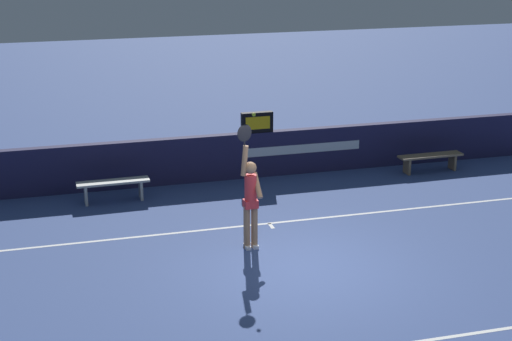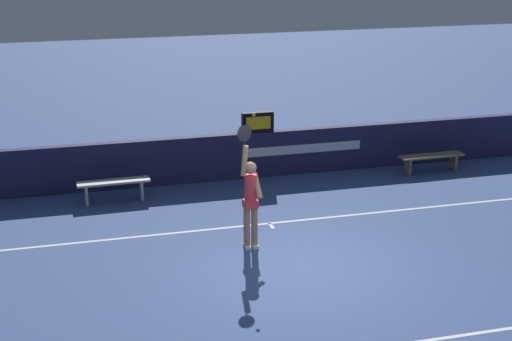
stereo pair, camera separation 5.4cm
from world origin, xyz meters
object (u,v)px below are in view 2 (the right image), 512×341
(speed_display, at_px, (258,122))
(tennis_ball, at_px, (254,115))
(tennis_player, at_px, (250,197))
(courtside_bench_far, at_px, (114,185))
(courtside_bench_near, at_px, (431,159))

(speed_display, distance_m, tennis_ball, 4.56)
(speed_display, xyz_separation_m, tennis_ball, (-1.22, -4.21, 1.28))
(tennis_player, bearing_deg, tennis_ball, 38.63)
(tennis_ball, xyz_separation_m, courtside_bench_far, (-2.43, 3.31, -2.30))
(tennis_ball, bearing_deg, speed_display, 73.78)
(tennis_ball, height_order, courtside_bench_near, tennis_ball)
(speed_display, relative_size, courtside_bench_far, 0.48)
(tennis_player, bearing_deg, courtside_bench_near, 31.47)
(tennis_ball, distance_m, courtside_bench_near, 6.96)
(tennis_ball, bearing_deg, courtside_bench_near, 31.35)
(speed_display, relative_size, tennis_player, 0.31)
(courtside_bench_near, bearing_deg, speed_display, 169.68)
(tennis_player, bearing_deg, courtside_bench_far, 124.72)
(courtside_bench_far, bearing_deg, speed_display, 13.79)
(courtside_bench_near, height_order, courtside_bench_far, courtside_bench_far)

